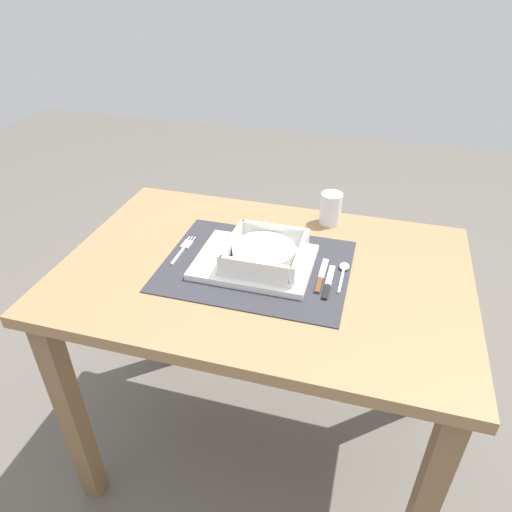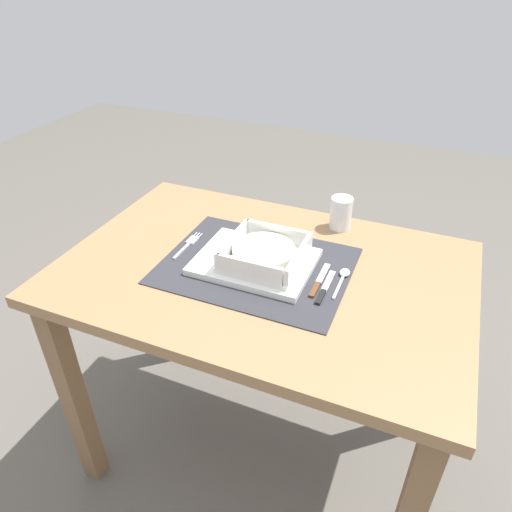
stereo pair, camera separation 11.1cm
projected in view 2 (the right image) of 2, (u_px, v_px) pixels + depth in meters
ground_plane at (262, 445)px, 1.52m from camera, size 6.00×6.00×0.00m
dining_table at (263, 302)px, 1.19m from camera, size 0.97×0.65×0.70m
placemat at (256, 266)px, 1.13m from camera, size 0.44×0.34×0.00m
serving_plate at (255, 261)px, 1.13m from camera, size 0.28×0.21×0.02m
porridge_bowl at (265, 254)px, 1.10m from camera, size 0.18×0.18×0.05m
fork at (189, 243)px, 1.21m from camera, size 0.02×0.13×0.00m
spoon at (343, 276)px, 1.09m from camera, size 0.02×0.12×0.01m
butter_knife at (325, 289)px, 1.05m from camera, size 0.01×0.13×0.01m
bread_knife at (319, 282)px, 1.07m from camera, size 0.01×0.14×0.01m
drinking_glass at (341, 215)px, 1.26m from camera, size 0.06×0.06×0.09m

